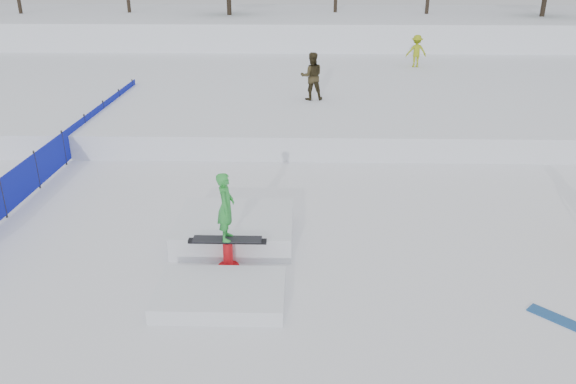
{
  "coord_description": "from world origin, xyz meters",
  "views": [
    {
      "loc": [
        0.79,
        -9.58,
        6.01
      ],
      "look_at": [
        0.5,
        2.0,
        1.1
      ],
      "focal_mm": 35.0,
      "sensor_mm": 36.0,
      "label": 1
    }
  ],
  "objects_px": {
    "safety_fence": "(64,148)",
    "walker_ygreen": "(416,51)",
    "walker_olive": "(312,76)",
    "jib_rail_feature": "(231,242)"
  },
  "relations": [
    {
      "from": "walker_olive",
      "to": "walker_ygreen",
      "type": "height_order",
      "value": "walker_olive"
    },
    {
      "from": "safety_fence",
      "to": "jib_rail_feature",
      "type": "relative_size",
      "value": 3.64
    },
    {
      "from": "walker_ygreen",
      "to": "jib_rail_feature",
      "type": "height_order",
      "value": "walker_ygreen"
    },
    {
      "from": "safety_fence",
      "to": "walker_ygreen",
      "type": "distance_m",
      "value": 18.02
    },
    {
      "from": "walker_olive",
      "to": "walker_ygreen",
      "type": "relative_size",
      "value": 1.16
    },
    {
      "from": "walker_olive",
      "to": "jib_rail_feature",
      "type": "bearing_deg",
      "value": 73.7
    },
    {
      "from": "walker_ygreen",
      "to": "jib_rail_feature",
      "type": "distance_m",
      "value": 19.39
    },
    {
      "from": "walker_ygreen",
      "to": "safety_fence",
      "type": "bearing_deg",
      "value": 41.17
    },
    {
      "from": "walker_ygreen",
      "to": "jib_rail_feature",
      "type": "relative_size",
      "value": 0.36
    },
    {
      "from": "walker_olive",
      "to": "safety_fence",
      "type": "bearing_deg",
      "value": 28.58
    }
  ]
}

